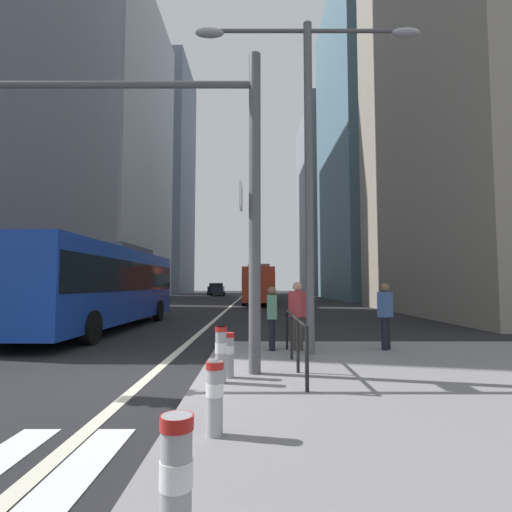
# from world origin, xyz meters

# --- Properties ---
(ground_plane) EXTENTS (160.00, 160.00, 0.00)m
(ground_plane) POSITION_xyz_m (0.00, 20.00, 0.00)
(ground_plane) COLOR black
(median_island) EXTENTS (9.00, 10.00, 0.15)m
(median_island) POSITION_xyz_m (5.50, -1.00, 0.07)
(median_island) COLOR gray
(median_island) RESTS_ON ground
(lane_centre_line) EXTENTS (0.20, 80.00, 0.01)m
(lane_centre_line) POSITION_xyz_m (0.00, 30.00, 0.01)
(lane_centre_line) COLOR beige
(lane_centre_line) RESTS_ON ground
(office_tower_left_mid) EXTENTS (10.17, 23.00, 38.35)m
(office_tower_left_mid) POSITION_xyz_m (-16.00, 41.82, 19.18)
(office_tower_left_mid) COLOR #9E9EA3
(office_tower_left_mid) RESTS_ON ground
(office_tower_left_far) EXTENTS (10.68, 16.04, 43.04)m
(office_tower_left_far) POSITION_xyz_m (-16.00, 66.49, 21.52)
(office_tower_left_far) COLOR slate
(office_tower_left_far) RESTS_ON ground
(office_tower_right_mid) EXTENTS (11.86, 20.02, 37.99)m
(office_tower_right_mid) POSITION_xyz_m (17.00, 40.44, 19.00)
(office_tower_right_mid) COLOR slate
(office_tower_right_mid) RESTS_ON ground
(office_tower_right_far) EXTENTS (12.98, 21.29, 32.46)m
(office_tower_right_far) POSITION_xyz_m (17.00, 63.57, 16.23)
(office_tower_right_far) COLOR gray
(office_tower_right_far) RESTS_ON ground
(city_bus_blue_oncoming) EXTENTS (2.84, 11.78, 3.40)m
(city_bus_blue_oncoming) POSITION_xyz_m (-3.93, 8.16, 1.84)
(city_bus_blue_oncoming) COLOR #14389E
(city_bus_blue_oncoming) RESTS_ON ground
(city_bus_red_receding) EXTENTS (2.90, 11.62, 3.40)m
(city_bus_red_receding) POSITION_xyz_m (2.35, 28.32, 1.84)
(city_bus_red_receding) COLOR red
(city_bus_red_receding) RESTS_ON ground
(city_bus_red_distant) EXTENTS (2.82, 11.48, 3.40)m
(city_bus_red_distant) POSITION_xyz_m (2.28, 49.51, 1.84)
(city_bus_red_distant) COLOR #198456
(city_bus_red_distant) RESTS_ON ground
(car_oncoming_mid) EXTENTS (2.16, 4.16, 1.94)m
(car_oncoming_mid) POSITION_xyz_m (-3.69, 52.77, 0.99)
(car_oncoming_mid) COLOR #232838
(car_oncoming_mid) RESTS_ON ground
(car_receding_near) EXTENTS (2.21, 4.42, 1.94)m
(car_receding_near) POSITION_xyz_m (2.97, 37.82, 0.99)
(car_receding_near) COLOR maroon
(car_receding_near) RESTS_ON ground
(car_receding_far) EXTENTS (2.05, 4.49, 1.94)m
(car_receding_far) POSITION_xyz_m (2.59, 39.89, 0.99)
(car_receding_far) COLOR #B2A899
(car_receding_far) RESTS_ON ground
(car_oncoming_far) EXTENTS (2.06, 4.37, 1.94)m
(car_oncoming_far) POSITION_xyz_m (-4.63, 56.71, 0.99)
(car_oncoming_far) COLOR black
(car_oncoming_far) RESTS_ON ground
(traffic_signal_gantry) EXTENTS (7.04, 0.65, 6.00)m
(traffic_signal_gantry) POSITION_xyz_m (-0.38, -0.05, 4.16)
(traffic_signal_gantry) COLOR #515156
(traffic_signal_gantry) RESTS_ON median_island
(street_lamp_post) EXTENTS (5.50, 0.32, 8.00)m
(street_lamp_post) POSITION_xyz_m (3.29, 1.96, 5.28)
(street_lamp_post) COLOR #56565B
(street_lamp_post) RESTS_ON median_island
(bollard_front) EXTENTS (0.20, 0.20, 0.86)m
(bollard_front) POSITION_xyz_m (1.58, -5.00, 0.63)
(bollard_front) COLOR #99999E
(bollard_front) RESTS_ON median_island
(bollard_left) EXTENTS (0.20, 0.20, 0.78)m
(bollard_left) POSITION_xyz_m (1.59, -2.99, 0.59)
(bollard_left) COLOR #99999E
(bollard_left) RESTS_ON median_island
(bollard_right) EXTENTS (0.20, 0.20, 0.91)m
(bollard_right) POSITION_xyz_m (1.45, -0.72, 0.66)
(bollard_right) COLOR #99999E
(bollard_right) RESTS_ON median_island
(bollard_back) EXTENTS (0.20, 0.20, 0.77)m
(bollard_back) POSITION_xyz_m (1.56, -0.35, 0.58)
(bollard_back) COLOR #99999E
(bollard_back) RESTS_ON median_island
(pedestrian_railing) EXTENTS (0.06, 3.93, 0.98)m
(pedestrian_railing) POSITION_xyz_m (2.80, 0.68, 0.86)
(pedestrian_railing) COLOR black
(pedestrian_railing) RESTS_ON median_island
(pedestrian_waiting) EXTENTS (0.44, 0.44, 1.66)m
(pedestrian_waiting) POSITION_xyz_m (3.05, 2.51, 1.07)
(pedestrian_waiting) COLOR #423D38
(pedestrian_waiting) RESTS_ON median_island
(pedestrian_walking) EXTENTS (0.43, 0.44, 1.64)m
(pedestrian_walking) POSITION_xyz_m (5.24, 2.58, 1.05)
(pedestrian_walking) COLOR black
(pedestrian_walking) RESTS_ON median_island
(pedestrian_far) EXTENTS (0.25, 0.39, 1.55)m
(pedestrian_far) POSITION_xyz_m (2.42, 2.53, 1.00)
(pedestrian_far) COLOR black
(pedestrian_far) RESTS_ON median_island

